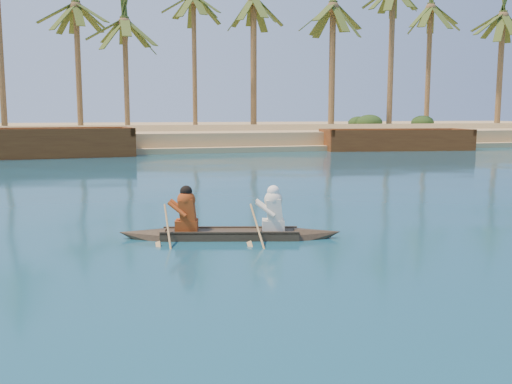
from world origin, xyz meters
name	(u,v)px	position (x,y,z in m)	size (l,w,h in m)	color
sandy_embankment	(42,134)	(0.00, 46.89, 0.53)	(150.00, 51.00, 1.50)	tan
palm_grove	(26,46)	(0.00, 35.00, 8.00)	(110.00, 14.00, 16.00)	#38491A
shrub_cluster	(26,132)	(0.00, 31.50, 1.20)	(100.00, 6.00, 2.40)	#203E16
canoe	(230,227)	(7.40, -3.60, 0.25)	(4.73, 1.87, 1.30)	#3D3221
barge_mid	(28,145)	(1.02, 22.00, 0.72)	(12.67, 5.11, 2.06)	brown
barge_right	(396,141)	(26.08, 22.00, 0.62)	(11.04, 5.10, 1.77)	brown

